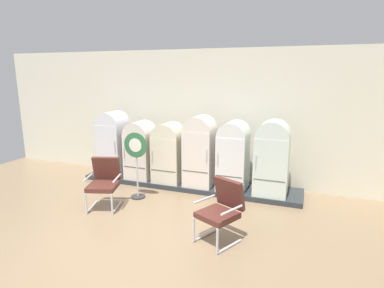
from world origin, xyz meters
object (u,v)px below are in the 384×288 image
at_px(armchair_right, 222,208).
at_px(refrigerator_2, 169,151).
at_px(refrigerator_4, 233,154).
at_px(refrigerator_5, 272,156).
at_px(refrigerator_1, 140,148).
at_px(refrigerator_0, 113,141).
at_px(refrigerator_3, 200,149).
at_px(armchair_left, 104,180).
at_px(sign_stand, 136,164).

bearing_deg(armchair_right, refrigerator_2, 132.14).
height_order(refrigerator_4, refrigerator_5, refrigerator_5).
bearing_deg(refrigerator_5, refrigerator_2, 179.97).
xyz_separation_m(refrigerator_1, armchair_right, (2.68, -2.11, -0.30)).
relative_size(refrigerator_0, refrigerator_4, 1.06).
relative_size(refrigerator_5, armchair_right, 1.59).
height_order(refrigerator_0, refrigerator_3, same).
height_order(armchair_left, sign_stand, sign_stand).
bearing_deg(refrigerator_2, refrigerator_3, -0.31).
xyz_separation_m(refrigerator_1, refrigerator_5, (3.21, -0.01, 0.10)).
xyz_separation_m(refrigerator_4, sign_stand, (-1.90, -1.01, -0.15)).
distance_m(refrigerator_2, sign_stand, 1.03).
xyz_separation_m(refrigerator_3, armchair_right, (1.11, -2.10, -0.42)).
relative_size(refrigerator_0, refrigerator_5, 1.01).
height_order(refrigerator_1, refrigerator_5, refrigerator_5).
height_order(refrigerator_0, refrigerator_5, refrigerator_0).
height_order(refrigerator_3, sign_stand, refrigerator_3).
distance_m(refrigerator_1, refrigerator_4, 2.35).
xyz_separation_m(refrigerator_0, refrigerator_1, (0.78, 0.00, -0.12)).
distance_m(refrigerator_2, refrigerator_4, 1.58).
relative_size(refrigerator_2, armchair_right, 1.41).
distance_m(armchair_right, sign_stand, 2.50).
relative_size(refrigerator_5, sign_stand, 1.11).
height_order(refrigerator_1, refrigerator_4, refrigerator_4).
relative_size(refrigerator_3, refrigerator_4, 1.06).
bearing_deg(armchair_right, refrigerator_3, 117.82).
distance_m(refrigerator_0, armchair_right, 4.07).
distance_m(refrigerator_1, sign_stand, 1.09).
xyz_separation_m(refrigerator_1, sign_stand, (0.46, -0.98, -0.08)).
bearing_deg(refrigerator_5, armchair_left, -152.56).
relative_size(refrigerator_0, armchair_left, 1.61).
relative_size(refrigerator_4, armchair_right, 1.52).
relative_size(refrigerator_4, sign_stand, 1.06).
relative_size(refrigerator_2, refrigerator_5, 0.89).
bearing_deg(sign_stand, armchair_left, -120.37).
distance_m(armchair_left, armchair_right, 2.64).
xyz_separation_m(refrigerator_0, armchair_left, (0.85, -1.63, -0.42)).
bearing_deg(refrigerator_3, refrigerator_2, 179.69).
distance_m(refrigerator_1, refrigerator_2, 0.77).
bearing_deg(sign_stand, refrigerator_3, 41.17).
relative_size(refrigerator_3, refrigerator_5, 1.01).
height_order(refrigerator_5, armchair_right, refrigerator_5).
relative_size(refrigerator_0, sign_stand, 1.12).
xyz_separation_m(refrigerator_4, refrigerator_5, (0.86, -0.03, 0.04)).
relative_size(refrigerator_3, sign_stand, 1.12).
relative_size(refrigerator_1, refrigerator_3, 0.87).
bearing_deg(refrigerator_3, refrigerator_5, 0.11).
bearing_deg(refrigerator_0, armchair_right, -31.34).
xyz_separation_m(refrigerator_1, armchair_left, (0.07, -1.63, -0.30)).
distance_m(armchair_left, sign_stand, 0.78).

